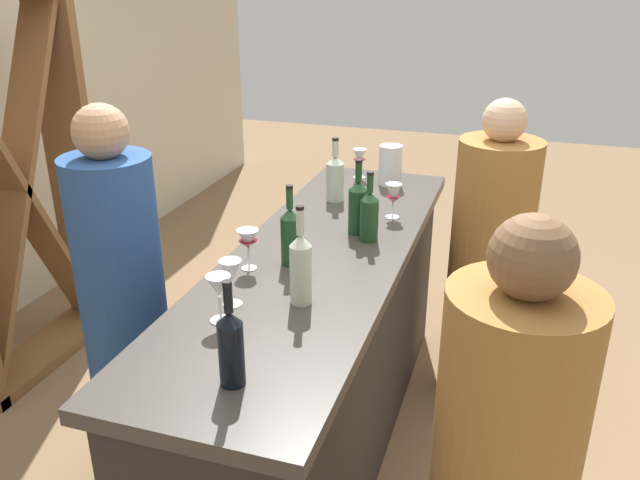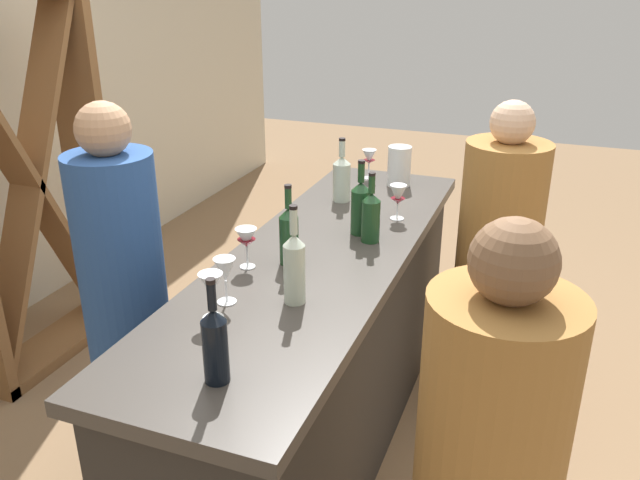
{
  "view_description": "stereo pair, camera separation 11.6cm",
  "coord_description": "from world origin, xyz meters",
  "px_view_note": "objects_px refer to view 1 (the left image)",
  "views": [
    {
      "loc": [
        -2.18,
        -0.71,
        1.96
      ],
      "look_at": [
        0.0,
        0.0,
        1.0
      ],
      "focal_mm": 36.53,
      "sensor_mm": 36.0,
      "label": 1
    },
    {
      "loc": [
        -2.14,
        -0.82,
        1.96
      ],
      "look_at": [
        0.0,
        0.0,
        1.0
      ],
      "focal_mm": 36.53,
      "sensor_mm": 36.0,
      "label": 2
    }
  ],
  "objects_px": {
    "wine_rack": "(13,189)",
    "wine_bottle_second_left_clear_pale": "(301,267)",
    "wine_glass_near_center": "(360,158)",
    "wine_bottle_leftmost_near_black": "(231,346)",
    "wine_glass_near_left": "(393,195)",
    "wine_bottle_far_right_clear_pale": "(335,177)",
    "person_center_guest": "(488,267)",
    "person_right_guest": "(125,316)",
    "wine_glass_far_center": "(248,241)",
    "wine_bottle_rightmost_olive_green": "(358,206)",
    "wine_bottle_second_right_olive_green": "(369,215)",
    "wine_bottle_center_olive_green": "(290,235)",
    "water_pitcher": "(390,165)",
    "wine_glass_far_left": "(231,273)",
    "wine_glass_near_right": "(219,288)"
  },
  "relations": [
    {
      "from": "wine_bottle_second_left_clear_pale",
      "to": "wine_bottle_far_right_clear_pale",
      "type": "relative_size",
      "value": 1.12
    },
    {
      "from": "wine_glass_far_left",
      "to": "wine_bottle_rightmost_olive_green",
      "type": "bearing_deg",
      "value": -17.37
    },
    {
      "from": "wine_bottle_second_right_olive_green",
      "to": "wine_glass_far_center",
      "type": "distance_m",
      "value": 0.53
    },
    {
      "from": "person_center_guest",
      "to": "wine_bottle_far_right_clear_pale",
      "type": "bearing_deg",
      "value": 17.76
    },
    {
      "from": "wine_rack",
      "to": "water_pitcher",
      "type": "xyz_separation_m",
      "value": [
        0.68,
        -1.72,
        0.09
      ]
    },
    {
      "from": "wine_rack",
      "to": "wine_bottle_second_left_clear_pale",
      "type": "bearing_deg",
      "value": -110.33
    },
    {
      "from": "wine_bottle_leftmost_near_black",
      "to": "wine_bottle_second_left_clear_pale",
      "type": "xyz_separation_m",
      "value": [
        0.48,
        -0.02,
        0.01
      ]
    },
    {
      "from": "wine_glass_near_right",
      "to": "person_center_guest",
      "type": "height_order",
      "value": "person_center_guest"
    },
    {
      "from": "wine_bottle_center_olive_green",
      "to": "wine_glass_far_left",
      "type": "bearing_deg",
      "value": 168.64
    },
    {
      "from": "wine_bottle_center_olive_green",
      "to": "wine_glass_near_center",
      "type": "relative_size",
      "value": 2.0
    },
    {
      "from": "wine_bottle_rightmost_olive_green",
      "to": "wine_bottle_leftmost_near_black",
      "type": "bearing_deg",
      "value": 177.9
    },
    {
      "from": "wine_bottle_second_right_olive_green",
      "to": "wine_glass_near_right",
      "type": "xyz_separation_m",
      "value": [
        -0.77,
        0.28,
        0.01
      ]
    },
    {
      "from": "wine_glass_far_center",
      "to": "person_right_guest",
      "type": "distance_m",
      "value": 0.61
    },
    {
      "from": "water_pitcher",
      "to": "wine_bottle_leftmost_near_black",
      "type": "bearing_deg",
      "value": 179.07
    },
    {
      "from": "wine_bottle_second_right_olive_green",
      "to": "wine_bottle_center_olive_green",
      "type": "bearing_deg",
      "value": 144.6
    },
    {
      "from": "wine_bottle_leftmost_near_black",
      "to": "wine_glass_near_right",
      "type": "bearing_deg",
      "value": 31.41
    },
    {
      "from": "wine_bottle_second_left_clear_pale",
      "to": "wine_glass_near_center",
      "type": "distance_m",
      "value": 1.38
    },
    {
      "from": "wine_rack",
      "to": "water_pitcher",
      "type": "height_order",
      "value": "wine_rack"
    },
    {
      "from": "person_center_guest",
      "to": "wine_glass_near_center",
      "type": "bearing_deg",
      "value": -11.36
    },
    {
      "from": "person_right_guest",
      "to": "wine_bottle_center_olive_green",
      "type": "bearing_deg",
      "value": 3.45
    },
    {
      "from": "wine_rack",
      "to": "water_pitcher",
      "type": "relative_size",
      "value": 9.6
    },
    {
      "from": "wine_glass_far_left",
      "to": "water_pitcher",
      "type": "bearing_deg",
      "value": -8.7
    },
    {
      "from": "wine_bottle_second_left_clear_pale",
      "to": "wine_bottle_far_right_clear_pale",
      "type": "xyz_separation_m",
      "value": [
        1.0,
        0.18,
        -0.01
      ]
    },
    {
      "from": "wine_bottle_far_right_clear_pale",
      "to": "wine_glass_far_left",
      "type": "height_order",
      "value": "wine_bottle_far_right_clear_pale"
    },
    {
      "from": "wine_bottle_rightmost_olive_green",
      "to": "wine_glass_near_right",
      "type": "distance_m",
      "value": 0.86
    },
    {
      "from": "wine_bottle_second_right_olive_green",
      "to": "wine_glass_near_left",
      "type": "distance_m",
      "value": 0.28
    },
    {
      "from": "wine_bottle_leftmost_near_black",
      "to": "wine_glass_near_left",
      "type": "distance_m",
      "value": 1.34
    },
    {
      "from": "wine_glass_near_right",
      "to": "person_center_guest",
      "type": "bearing_deg",
      "value": -29.98
    },
    {
      "from": "wine_glass_far_left",
      "to": "person_center_guest",
      "type": "distance_m",
      "value": 1.45
    },
    {
      "from": "wine_bottle_second_right_olive_green",
      "to": "wine_glass_near_right",
      "type": "relative_size",
      "value": 1.84
    },
    {
      "from": "wine_bottle_second_left_clear_pale",
      "to": "wine_glass_near_right",
      "type": "height_order",
      "value": "wine_bottle_second_left_clear_pale"
    },
    {
      "from": "wine_glass_far_left",
      "to": "wine_bottle_leftmost_near_black",
      "type": "bearing_deg",
      "value": -154.82
    },
    {
      "from": "wine_glass_far_left",
      "to": "person_center_guest",
      "type": "height_order",
      "value": "person_center_guest"
    },
    {
      "from": "wine_bottle_second_right_olive_green",
      "to": "water_pitcher",
      "type": "relative_size",
      "value": 1.43
    },
    {
      "from": "wine_bottle_rightmost_olive_green",
      "to": "wine_glass_far_center",
      "type": "relative_size",
      "value": 2.05
    },
    {
      "from": "wine_bottle_far_right_clear_pale",
      "to": "wine_glass_far_center",
      "type": "height_order",
      "value": "wine_bottle_far_right_clear_pale"
    },
    {
      "from": "wine_glass_near_center",
      "to": "person_right_guest",
      "type": "height_order",
      "value": "person_right_guest"
    },
    {
      "from": "person_center_guest",
      "to": "wine_glass_near_left",
      "type": "bearing_deg",
      "value": 39.47
    },
    {
      "from": "wine_bottle_center_olive_green",
      "to": "person_right_guest",
      "type": "xyz_separation_m",
      "value": [
        -0.18,
        0.62,
        -0.35
      ]
    },
    {
      "from": "wine_bottle_rightmost_olive_green",
      "to": "wine_bottle_second_right_olive_green",
      "type": "bearing_deg",
      "value": -134.86
    },
    {
      "from": "wine_bottle_leftmost_near_black",
      "to": "person_right_guest",
      "type": "bearing_deg",
      "value": 52.38
    },
    {
      "from": "wine_bottle_second_right_olive_green",
      "to": "wine_bottle_rightmost_olive_green",
      "type": "height_order",
      "value": "wine_bottle_rightmost_olive_green"
    },
    {
      "from": "wine_glass_near_right",
      "to": "wine_glass_near_left",
      "type": "bearing_deg",
      "value": -16.85
    },
    {
      "from": "wine_bottle_leftmost_near_black",
      "to": "water_pitcher",
      "type": "relative_size",
      "value": 1.51
    },
    {
      "from": "wine_glass_near_center",
      "to": "wine_glass_near_left",
      "type": "bearing_deg",
      "value": -151.02
    },
    {
      "from": "wine_bottle_far_right_clear_pale",
      "to": "wine_glass_far_center",
      "type": "relative_size",
      "value": 1.97
    },
    {
      "from": "water_pitcher",
      "to": "wine_glass_far_center",
      "type": "bearing_deg",
      "value": 166.48
    },
    {
      "from": "wine_glass_near_center",
      "to": "wine_glass_far_left",
      "type": "height_order",
      "value": "wine_glass_far_left"
    },
    {
      "from": "wine_bottle_second_left_clear_pale",
      "to": "wine_glass_near_center",
      "type": "bearing_deg",
      "value": 6.86
    },
    {
      "from": "wine_bottle_second_left_clear_pale",
      "to": "person_right_guest",
      "type": "distance_m",
      "value": 0.84
    }
  ]
}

